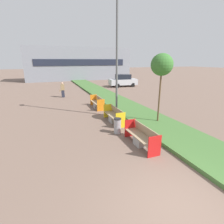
{
  "coord_description": "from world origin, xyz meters",
  "views": [
    {
      "loc": [
        -3.07,
        -2.92,
        3.89
      ],
      "look_at": [
        0.9,
        7.43,
        0.6
      ],
      "focal_mm": 28.0,
      "sensor_mm": 36.0,
      "label": 1
    }
  ],
  "objects_px": {
    "sapling_tree_near": "(162,65)",
    "pedestrian_walking": "(63,90)",
    "bench_red_frame": "(142,138)",
    "parked_car_distant": "(123,81)",
    "street_lamp_post": "(117,45)",
    "bench_orange_frame": "(97,103)",
    "litter_bin": "(117,126)",
    "bench_yellow_frame": "(114,117)"
  },
  "relations": [
    {
      "from": "sapling_tree_near",
      "to": "pedestrian_walking",
      "type": "relative_size",
      "value": 2.64
    },
    {
      "from": "bench_red_frame",
      "to": "pedestrian_walking",
      "type": "xyz_separation_m",
      "value": [
        -2.28,
        12.94,
        0.45
      ]
    },
    {
      "from": "bench_red_frame",
      "to": "pedestrian_walking",
      "type": "bearing_deg",
      "value": 100.01
    },
    {
      "from": "sapling_tree_near",
      "to": "parked_car_distant",
      "type": "xyz_separation_m",
      "value": [
        4.73,
        15.79,
        -2.71
      ]
    },
    {
      "from": "pedestrian_walking",
      "to": "parked_car_distant",
      "type": "relative_size",
      "value": 0.38
    },
    {
      "from": "bench_red_frame",
      "to": "street_lamp_post",
      "type": "xyz_separation_m",
      "value": [
        0.61,
        4.6,
        4.48
      ]
    },
    {
      "from": "bench_orange_frame",
      "to": "sapling_tree_near",
      "type": "height_order",
      "value": "sapling_tree_near"
    },
    {
      "from": "bench_red_frame",
      "to": "parked_car_distant",
      "type": "distance_m",
      "value": 19.46
    },
    {
      "from": "litter_bin",
      "to": "bench_orange_frame",
      "type": "bearing_deg",
      "value": 84.87
    },
    {
      "from": "street_lamp_post",
      "to": "parked_car_distant",
      "type": "height_order",
      "value": "street_lamp_post"
    },
    {
      "from": "street_lamp_post",
      "to": "sapling_tree_near",
      "type": "xyz_separation_m",
      "value": [
        1.89,
        -2.33,
        -1.23
      ]
    },
    {
      "from": "street_lamp_post",
      "to": "parked_car_distant",
      "type": "bearing_deg",
      "value": 63.79
    },
    {
      "from": "bench_orange_frame",
      "to": "street_lamp_post",
      "type": "xyz_separation_m",
      "value": [
        0.61,
        -2.76,
        4.48
      ]
    },
    {
      "from": "bench_yellow_frame",
      "to": "pedestrian_walking",
      "type": "distance_m",
      "value": 9.73
    },
    {
      "from": "street_lamp_post",
      "to": "sapling_tree_near",
      "type": "relative_size",
      "value": 2.08
    },
    {
      "from": "pedestrian_walking",
      "to": "parked_car_distant",
      "type": "distance_m",
      "value": 10.81
    },
    {
      "from": "bench_yellow_frame",
      "to": "sapling_tree_near",
      "type": "bearing_deg",
      "value": -26.24
    },
    {
      "from": "bench_red_frame",
      "to": "bench_orange_frame",
      "type": "relative_size",
      "value": 1.03
    },
    {
      "from": "sapling_tree_near",
      "to": "pedestrian_walking",
      "type": "bearing_deg",
      "value": 114.14
    },
    {
      "from": "street_lamp_post",
      "to": "litter_bin",
      "type": "bearing_deg",
      "value": -111.37
    },
    {
      "from": "bench_red_frame",
      "to": "sapling_tree_near",
      "type": "bearing_deg",
      "value": 42.18
    },
    {
      "from": "bench_orange_frame",
      "to": "parked_car_distant",
      "type": "xyz_separation_m",
      "value": [
        7.24,
        10.69,
        0.54
      ]
    },
    {
      "from": "pedestrian_walking",
      "to": "bench_red_frame",
      "type": "bearing_deg",
      "value": -79.99
    },
    {
      "from": "bench_red_frame",
      "to": "pedestrian_walking",
      "type": "relative_size",
      "value": 1.39
    },
    {
      "from": "bench_orange_frame",
      "to": "pedestrian_walking",
      "type": "bearing_deg",
      "value": 112.26
    },
    {
      "from": "bench_red_frame",
      "to": "bench_orange_frame",
      "type": "bearing_deg",
      "value": 90.01
    },
    {
      "from": "bench_orange_frame",
      "to": "sapling_tree_near",
      "type": "relative_size",
      "value": 0.51
    },
    {
      "from": "bench_red_frame",
      "to": "street_lamp_post",
      "type": "distance_m",
      "value": 6.45
    },
    {
      "from": "bench_red_frame",
      "to": "bench_orange_frame",
      "type": "height_order",
      "value": "same"
    },
    {
      "from": "parked_car_distant",
      "to": "bench_orange_frame",
      "type": "bearing_deg",
      "value": -119.55
    },
    {
      "from": "parked_car_distant",
      "to": "sapling_tree_near",
      "type": "bearing_deg",
      "value": -102.15
    },
    {
      "from": "bench_yellow_frame",
      "to": "street_lamp_post",
      "type": "bearing_deg",
      "value": 60.99
    },
    {
      "from": "litter_bin",
      "to": "street_lamp_post",
      "type": "xyz_separation_m",
      "value": [
        1.11,
        2.85,
        4.43
      ]
    },
    {
      "from": "litter_bin",
      "to": "street_lamp_post",
      "type": "bearing_deg",
      "value": 68.63
    },
    {
      "from": "bench_red_frame",
      "to": "bench_yellow_frame",
      "type": "xyz_separation_m",
      "value": [
        -0.0,
        3.5,
        -0.0
      ]
    },
    {
      "from": "bench_red_frame",
      "to": "bench_yellow_frame",
      "type": "distance_m",
      "value": 3.5
    },
    {
      "from": "bench_orange_frame",
      "to": "pedestrian_walking",
      "type": "xyz_separation_m",
      "value": [
        -2.28,
        5.58,
        0.45
      ]
    },
    {
      "from": "bench_yellow_frame",
      "to": "pedestrian_walking",
      "type": "bearing_deg",
      "value": 103.6
    },
    {
      "from": "bench_red_frame",
      "to": "pedestrian_walking",
      "type": "distance_m",
      "value": 13.15
    },
    {
      "from": "bench_yellow_frame",
      "to": "street_lamp_post",
      "type": "relative_size",
      "value": 0.25
    },
    {
      "from": "street_lamp_post",
      "to": "bench_orange_frame",
      "type": "bearing_deg",
      "value": 102.46
    },
    {
      "from": "bench_orange_frame",
      "to": "litter_bin",
      "type": "height_order",
      "value": "bench_orange_frame"
    }
  ]
}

